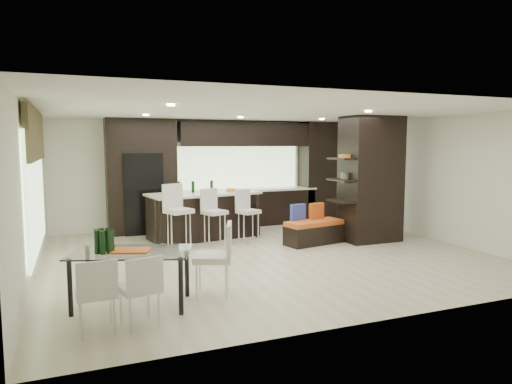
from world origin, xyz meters
name	(u,v)px	position (x,y,z in m)	size (l,w,h in m)	color
ground	(268,255)	(0.00, 0.00, 0.00)	(8.00, 8.00, 0.00)	beige
back_wall	(215,173)	(0.00, 3.50, 1.35)	(8.00, 0.02, 2.70)	silver
left_wall	(32,193)	(-4.00, 0.00, 1.35)	(0.02, 7.00, 2.70)	silver
right_wall	(435,179)	(4.00, 0.00, 1.35)	(0.02, 7.00, 2.70)	silver
ceiling	(268,112)	(0.00, 0.00, 2.70)	(8.00, 7.00, 0.02)	white
window_left	(35,192)	(-3.96, 0.20, 1.35)	(0.04, 3.20, 1.90)	#B2D199
window_back	(237,165)	(0.60, 3.46, 1.55)	(3.40, 0.04, 1.20)	#B2D199
stone_accent	(35,135)	(-3.93, 0.20, 2.25)	(0.08, 3.00, 0.80)	brown
ceiling_spots	(263,114)	(0.00, 0.25, 2.68)	(4.00, 3.00, 0.02)	white
back_cabinetry	(237,174)	(0.50, 3.17, 1.35)	(6.80, 0.68, 2.70)	black
refrigerator	(142,193)	(-1.90, 3.12, 0.95)	(0.90, 0.68, 1.90)	black
partition_column	(371,179)	(2.60, 0.40, 1.35)	(1.20, 0.80, 2.70)	black
kitchen_island	(204,215)	(-0.69, 2.04, 0.51)	(2.46, 1.06, 1.03)	black
stool_left	(179,223)	(-1.45, 1.18, 0.53)	(0.47, 0.47, 1.05)	beige
stool_mid	(215,223)	(-0.69, 1.20, 0.48)	(0.42, 0.42, 0.95)	beige
stool_right	(248,221)	(0.07, 1.21, 0.46)	(0.40, 0.40, 0.92)	beige
bench	(314,232)	(1.30, 0.54, 0.25)	(1.29, 0.50, 0.50)	black
floor_vase	(356,216)	(2.23, 0.38, 0.57)	(0.42, 0.42, 1.14)	#4D553D
dining_table	(132,279)	(-2.72, -1.87, 0.36)	(1.51, 0.85, 0.73)	white
chair_near	(139,293)	(-2.72, -2.59, 0.39)	(0.42, 0.42, 0.78)	beige
chair_far	(96,298)	(-3.19, -2.59, 0.40)	(0.43, 0.43, 0.79)	beige
chair_end	(213,262)	(-1.64, -1.87, 0.47)	(0.51, 0.51, 0.94)	beige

